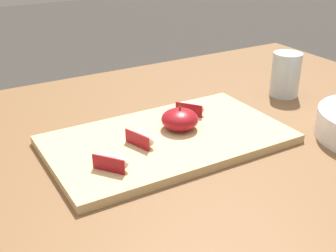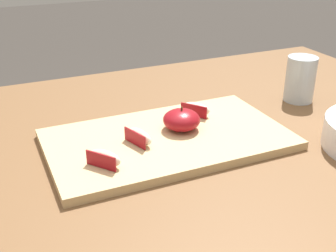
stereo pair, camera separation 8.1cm
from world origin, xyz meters
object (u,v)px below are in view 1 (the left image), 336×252
(apple_half_skin_up, at_px, (180,119))
(cutting_board, at_px, (168,139))
(apple_wedge_near_knife, at_px, (112,161))
(apple_wedge_front, at_px, (141,138))
(drinking_glass_water, at_px, (286,75))
(apple_wedge_left, at_px, (190,108))

(apple_half_skin_up, bearing_deg, cutting_board, -156.89)
(apple_wedge_near_knife, height_order, apple_wedge_front, same)
(apple_half_skin_up, distance_m, apple_wedge_near_knife, 0.19)
(cutting_board, distance_m, drinking_glass_water, 0.38)
(apple_wedge_front, distance_m, drinking_glass_water, 0.44)
(cutting_board, bearing_deg, apple_wedge_near_knife, -157.60)
(cutting_board, relative_size, apple_wedge_left, 7.39)
(apple_wedge_front, bearing_deg, cutting_board, 6.40)
(cutting_board, xyz_separation_m, apple_half_skin_up, (0.04, 0.02, 0.03))
(apple_wedge_front, xyz_separation_m, drinking_glass_water, (0.43, 0.08, 0.02))
(cutting_board, distance_m, apple_wedge_near_knife, 0.15)
(apple_wedge_front, bearing_deg, drinking_glass_water, 10.84)
(apple_wedge_near_knife, xyz_separation_m, apple_wedge_left, (0.23, 0.12, 0.00))
(apple_wedge_left, xyz_separation_m, drinking_glass_water, (0.28, 0.01, 0.02))
(cutting_board, height_order, apple_wedge_left, apple_wedge_left)
(apple_wedge_left, height_order, drinking_glass_water, drinking_glass_water)
(cutting_board, distance_m, apple_wedge_left, 0.11)
(apple_wedge_near_knife, bearing_deg, apple_half_skin_up, 22.55)
(cutting_board, bearing_deg, apple_wedge_front, -173.60)
(cutting_board, relative_size, drinking_glass_water, 4.30)
(apple_wedge_front, relative_size, apple_wedge_left, 1.06)
(apple_wedge_front, bearing_deg, apple_wedge_near_knife, -147.47)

